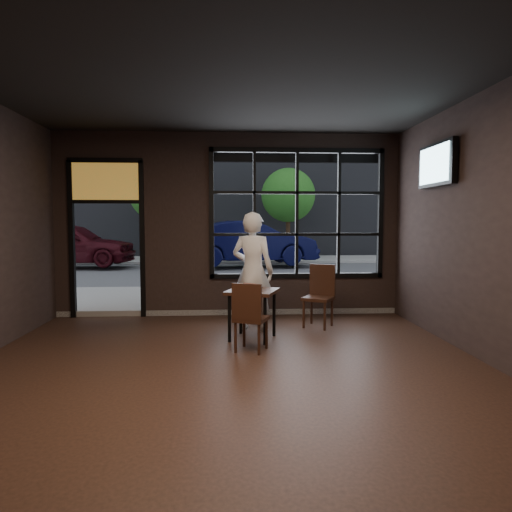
{
  "coord_description": "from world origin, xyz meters",
  "views": [
    {
      "loc": [
        -0.0,
        -4.51,
        1.65
      ],
      "look_at": [
        0.4,
        2.2,
        1.15
      ],
      "focal_mm": 32.0,
      "sensor_mm": 36.0,
      "label": 1
    }
  ],
  "objects": [
    {
      "name": "chair_window",
      "position": [
        1.4,
        2.5,
        0.49
      ],
      "size": [
        0.58,
        0.58,
        0.98
      ],
      "primitive_type": "cube",
      "rotation": [
        0.0,
        0.0,
        -0.54
      ],
      "color": "black",
      "rests_on": "floor"
    },
    {
      "name": "ceiling",
      "position": [
        0.0,
        0.0,
        3.21
      ],
      "size": [
        6.0,
        7.0,
        0.02
      ],
      "primitive_type": "cube",
      "color": "black",
      "rests_on": "ground"
    },
    {
      "name": "stained_transom",
      "position": [
        -2.1,
        3.5,
        2.35
      ],
      "size": [
        1.2,
        0.06,
        0.7
      ],
      "primitive_type": "cube",
      "color": "orange",
      "rests_on": "ground"
    },
    {
      "name": "tree_left",
      "position": [
        -2.95,
        14.89,
        2.85
      ],
      "size": [
        2.37,
        2.37,
        4.05
      ],
      "color": "#332114",
      "rests_on": "street_asphalt"
    },
    {
      "name": "building_across",
      "position": [
        0.0,
        23.0,
        7.5
      ],
      "size": [
        28.0,
        12.0,
        15.0
      ],
      "primitive_type": "cube",
      "color": "#5B5956",
      "rests_on": "ground"
    },
    {
      "name": "maroon_car",
      "position": [
        -5.67,
        12.11,
        0.87
      ],
      "size": [
        4.65,
        2.13,
        1.54
      ],
      "primitive_type": "imported",
      "rotation": [
        0.0,
        0.0,
        1.5
      ],
      "color": "#37090F",
      "rests_on": "street_asphalt"
    },
    {
      "name": "cup",
      "position": [
        0.13,
        1.77,
        0.75
      ],
      "size": [
        0.16,
        0.16,
        0.1
      ],
      "primitive_type": "imported",
      "rotation": [
        0.0,
        0.0,
        -0.43
      ],
      "color": "silver",
      "rests_on": "cafe_table"
    },
    {
      "name": "man",
      "position": [
        0.36,
        2.39,
        0.9
      ],
      "size": [
        0.78,
        0.66,
        1.8
      ],
      "primitive_type": "imported",
      "rotation": [
        0.0,
        0.0,
        2.73
      ],
      "color": "silver",
      "rests_on": "floor"
    },
    {
      "name": "chair_near",
      "position": [
        0.28,
        1.24,
        0.45
      ],
      "size": [
        0.5,
        0.5,
        0.89
      ],
      "primitive_type": "cube",
      "rotation": [
        0.0,
        0.0,
        2.75
      ],
      "color": "black",
      "rests_on": "floor"
    },
    {
      "name": "floor",
      "position": [
        0.0,
        0.0,
        -0.01
      ],
      "size": [
        6.0,
        7.0,
        0.02
      ],
      "primitive_type": "cube",
      "color": "black",
      "rests_on": "ground"
    },
    {
      "name": "tv",
      "position": [
        2.93,
        1.81,
        2.46
      ],
      "size": [
        0.12,
        1.04,
        0.61
      ],
      "primitive_type": "cube",
      "color": "black",
      "rests_on": "wall_right"
    },
    {
      "name": "navy_car",
      "position": [
        0.73,
        12.0,
        0.9
      ],
      "size": [
        5.08,
        2.5,
        1.6
      ],
      "primitive_type": "imported",
      "rotation": [
        0.0,
        0.0,
        1.74
      ],
      "color": "black",
      "rests_on": "street_asphalt"
    },
    {
      "name": "street_asphalt",
      "position": [
        0.0,
        24.0,
        -0.02
      ],
      "size": [
        60.0,
        41.0,
        0.04
      ],
      "primitive_type": "cube",
      "color": "#545456",
      "rests_on": "ground"
    },
    {
      "name": "window_frame",
      "position": [
        1.2,
        3.5,
        1.8
      ],
      "size": [
        3.06,
        0.12,
        2.28
      ],
      "primitive_type": "cube",
      "color": "black",
      "rests_on": "ground"
    },
    {
      "name": "cafe_table",
      "position": [
        0.33,
        1.83,
        0.35
      ],
      "size": [
        0.83,
        0.83,
        0.71
      ],
      "primitive_type": "cube",
      "rotation": [
        0.0,
        0.0,
        -0.34
      ],
      "color": "black",
      "rests_on": "floor"
    },
    {
      "name": "hotdog",
      "position": [
        0.3,
        1.99,
        0.73
      ],
      "size": [
        0.21,
        0.18,
        0.06
      ],
      "primitive_type": null,
      "rotation": [
        0.0,
        0.0,
        -0.6
      ],
      "color": "tan",
      "rests_on": "cafe_table"
    },
    {
      "name": "tree_right",
      "position": [
        2.57,
        15.2,
        2.8
      ],
      "size": [
        2.33,
        2.33,
        3.97
      ],
      "color": "#332114",
      "rests_on": "street_asphalt"
    }
  ]
}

